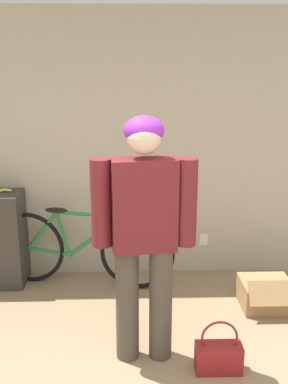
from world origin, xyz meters
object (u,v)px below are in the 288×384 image
at_px(person, 144,226).
at_px(bicycle, 82,248).
at_px(handbag, 219,356).
at_px(cardboard_box, 266,294).

distance_m(person, bicycle, 1.42).
height_order(handbag, cardboard_box, handbag).
bearing_deg(bicycle, person, -54.14).
relative_size(bicycle, cardboard_box, 3.82).
height_order(person, bicycle, person).
bearing_deg(handbag, cardboard_box, 56.11).
bearing_deg(handbag, person, 159.69).
relative_size(handbag, cardboard_box, 0.84).
xyz_separation_m(bicycle, handbag, (1.08, -1.33, -0.26)).
height_order(person, handbag, person).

